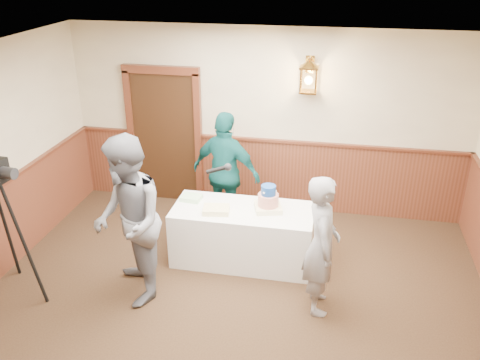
# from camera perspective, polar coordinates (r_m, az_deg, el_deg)

# --- Properties ---
(room_shell) EXTENTS (6.02, 7.02, 2.81)m
(room_shell) POSITION_cam_1_polar(r_m,az_deg,el_deg) (4.87, -2.84, -3.14)
(room_shell) COLOR #BFAE8F
(room_shell) RESTS_ON ground
(display_table) EXTENTS (1.80, 0.80, 0.75)m
(display_table) POSITION_cam_1_polar(r_m,az_deg,el_deg) (6.66, 0.33, -6.14)
(display_table) COLOR white
(display_table) RESTS_ON ground
(tiered_cake) EXTENTS (0.40, 0.40, 0.34)m
(tiered_cake) POSITION_cam_1_polar(r_m,az_deg,el_deg) (6.41, 3.19, -2.31)
(tiered_cake) COLOR #FFF5C0
(tiered_cake) RESTS_ON display_table
(sheet_cake_yellow) EXTENTS (0.36, 0.29, 0.07)m
(sheet_cake_yellow) POSITION_cam_1_polar(r_m,az_deg,el_deg) (6.40, -2.70, -3.36)
(sheet_cake_yellow) COLOR #FFF998
(sheet_cake_yellow) RESTS_ON display_table
(sheet_cake_green) EXTENTS (0.28, 0.23, 0.06)m
(sheet_cake_green) POSITION_cam_1_polar(r_m,az_deg,el_deg) (6.72, -5.50, -2.00)
(sheet_cake_green) COLOR #ABF1AA
(sheet_cake_green) RESTS_ON display_table
(interviewer) EXTENTS (1.66, 1.22, 2.00)m
(interviewer) POSITION_cam_1_polar(r_m,az_deg,el_deg) (5.82, -12.43, -4.60)
(interviewer) COLOR slate
(interviewer) RESTS_ON ground
(baker) EXTENTS (0.48, 0.65, 1.64)m
(baker) POSITION_cam_1_polar(r_m,az_deg,el_deg) (5.67, 9.13, -7.24)
(baker) COLOR gray
(baker) RESTS_ON ground
(assistant_p) EXTENTS (1.12, 0.71, 1.78)m
(assistant_p) POSITION_cam_1_polar(r_m,az_deg,el_deg) (7.16, -1.57, 0.79)
(assistant_p) COLOR #0F4D4E
(assistant_p) RESTS_ON ground
(tv_camera_rig) EXTENTS (0.69, 0.64, 1.76)m
(tv_camera_rig) POSITION_cam_1_polar(r_m,az_deg,el_deg) (6.39, -25.23, -5.92)
(tv_camera_rig) COLOR black
(tv_camera_rig) RESTS_ON ground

